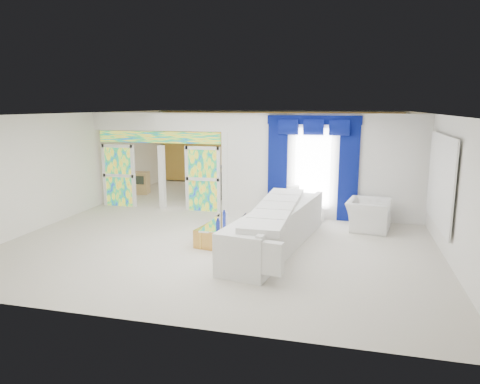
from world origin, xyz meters
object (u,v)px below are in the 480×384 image
(coffee_table, at_px, (224,230))
(armchair, at_px, (368,215))
(white_sofa, at_px, (277,229))
(grand_piano, at_px, (220,181))
(console_table, at_px, (303,213))

(coffee_table, xyz_separation_m, armchair, (3.45, 1.73, 0.18))
(white_sofa, height_order, coffee_table, white_sofa)
(coffee_table, relative_size, armchair, 1.61)
(white_sofa, xyz_separation_m, grand_piano, (-3.02, 5.47, 0.06))
(white_sofa, bearing_deg, console_table, 92.62)
(grand_piano, bearing_deg, console_table, -55.13)
(white_sofa, relative_size, console_table, 3.84)
(console_table, bearing_deg, coffee_table, -126.09)
(grand_piano, bearing_deg, armchair, -48.46)
(console_table, relative_size, grand_piano, 0.61)
(console_table, relative_size, armchair, 0.98)
(coffee_table, distance_m, console_table, 2.85)
(armchair, relative_size, grand_piano, 0.62)
(console_table, distance_m, grand_piano, 4.42)
(console_table, bearing_deg, armchair, -17.94)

